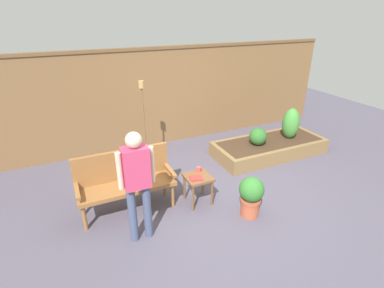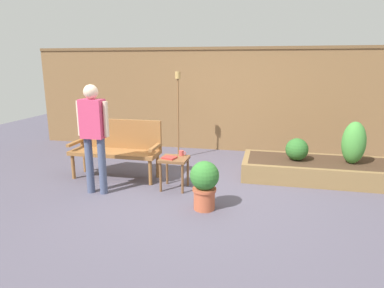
% 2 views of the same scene
% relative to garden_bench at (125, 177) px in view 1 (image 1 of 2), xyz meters
% --- Properties ---
extents(ground_plane, '(14.00, 14.00, 0.00)m').
position_rel_garden_bench_xyz_m(ground_plane, '(1.42, -0.45, -0.54)').
color(ground_plane, '#514C5B').
extents(fence_back, '(8.40, 0.14, 2.16)m').
position_rel_garden_bench_xyz_m(fence_back, '(1.42, 2.15, 0.55)').
color(fence_back, brown).
rests_on(fence_back, ground_plane).
extents(garden_bench, '(1.44, 0.48, 0.94)m').
position_rel_garden_bench_xyz_m(garden_bench, '(0.00, 0.00, 0.00)').
color(garden_bench, '#936033').
rests_on(garden_bench, ground_plane).
extents(side_table, '(0.40, 0.40, 0.48)m').
position_rel_garden_bench_xyz_m(side_table, '(1.07, -0.35, -0.15)').
color(side_table, brown).
rests_on(side_table, ground_plane).
extents(cup_on_table, '(0.11, 0.07, 0.08)m').
position_rel_garden_bench_xyz_m(cup_on_table, '(1.14, -0.21, -0.03)').
color(cup_on_table, '#CC4C47').
rests_on(cup_on_table, side_table).
extents(book_on_table, '(0.22, 0.20, 0.02)m').
position_rel_garden_bench_xyz_m(book_on_table, '(1.01, -0.40, -0.05)').
color(book_on_table, '#B2332D').
rests_on(book_on_table, side_table).
extents(potted_boxwood, '(0.37, 0.37, 0.64)m').
position_rel_garden_bench_xyz_m(potted_boxwood, '(1.64, -0.97, -0.18)').
color(potted_boxwood, '#B75638').
rests_on(potted_boxwood, ground_plane).
extents(raised_planter_bed, '(2.40, 1.00, 0.30)m').
position_rel_garden_bench_xyz_m(raised_planter_bed, '(3.22, 0.60, -0.39)').
color(raised_planter_bed, olive).
rests_on(raised_planter_bed, ground_plane).
extents(shrub_near_bench, '(0.36, 0.36, 0.36)m').
position_rel_garden_bench_xyz_m(shrub_near_bench, '(2.87, 0.56, -0.06)').
color(shrub_near_bench, brown).
rests_on(shrub_near_bench, raised_planter_bed).
extents(shrub_far_corner, '(0.35, 0.35, 0.67)m').
position_rel_garden_bench_xyz_m(shrub_far_corner, '(3.71, 0.56, 0.09)').
color(shrub_far_corner, brown).
rests_on(shrub_far_corner, raised_planter_bed).
extents(tiki_torch, '(0.10, 0.10, 1.68)m').
position_rel_garden_bench_xyz_m(tiki_torch, '(0.70, 1.28, 0.61)').
color(tiki_torch, brown).
rests_on(tiki_torch, ground_plane).
extents(person_by_bench, '(0.47, 0.20, 1.56)m').
position_rel_garden_bench_xyz_m(person_by_bench, '(0.02, -0.76, 0.39)').
color(person_by_bench, '#475170').
rests_on(person_by_bench, ground_plane).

